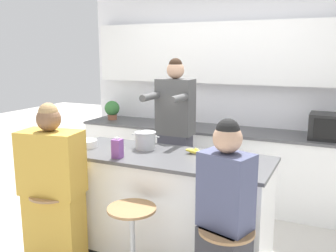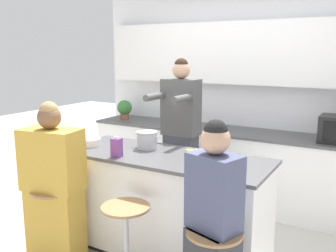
{
  "view_description": "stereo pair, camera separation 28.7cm",
  "coord_description": "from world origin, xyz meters",
  "px_view_note": "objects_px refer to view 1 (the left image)",
  "views": [
    {
      "loc": [
        1.38,
        -2.89,
        1.84
      ],
      "look_at": [
        0.0,
        0.07,
        1.19
      ],
      "focal_mm": 40.0,
      "sensor_mm": 36.0,
      "label": 1
    },
    {
      "loc": [
        1.63,
        -2.76,
        1.84
      ],
      "look_at": [
        0.0,
        0.07,
        1.19
      ],
      "focal_mm": 40.0,
      "sensor_mm": 36.0,
      "label": 2
    }
  ],
  "objects_px": {
    "person_cooking": "(175,141)",
    "bar_stool_leftmost": "(54,226)",
    "banana_bunch": "(194,151)",
    "person_wrapped_blanket": "(53,192)",
    "potted_plant": "(112,109)",
    "bar_stool_center": "(132,244)",
    "kitchen_island": "(165,204)",
    "cooking_pot": "(145,140)",
    "juice_carton": "(117,148)",
    "person_seated_near": "(225,228)",
    "fruit_bowl": "(225,157)",
    "coffee_cup_near": "(226,165)"
  },
  "relations": [
    {
      "from": "bar_stool_center",
      "to": "person_wrapped_blanket",
      "type": "height_order",
      "value": "person_wrapped_blanket"
    },
    {
      "from": "fruit_bowl",
      "to": "juice_carton",
      "type": "bearing_deg",
      "value": -162.43
    },
    {
      "from": "person_wrapped_blanket",
      "to": "fruit_bowl",
      "type": "distance_m",
      "value": 1.48
    },
    {
      "from": "bar_stool_center",
      "to": "coffee_cup_near",
      "type": "bearing_deg",
      "value": 31.39
    },
    {
      "from": "kitchen_island",
      "to": "person_seated_near",
      "type": "height_order",
      "value": "person_seated_near"
    },
    {
      "from": "person_wrapped_blanket",
      "to": "cooking_pot",
      "type": "distance_m",
      "value": 0.94
    },
    {
      "from": "coffee_cup_near",
      "to": "banana_bunch",
      "type": "bearing_deg",
      "value": 138.49
    },
    {
      "from": "bar_stool_leftmost",
      "to": "coffee_cup_near",
      "type": "height_order",
      "value": "coffee_cup_near"
    },
    {
      "from": "fruit_bowl",
      "to": "person_cooking",
      "type": "bearing_deg",
      "value": 137.67
    },
    {
      "from": "cooking_pot",
      "to": "juice_carton",
      "type": "xyz_separation_m",
      "value": [
        -0.07,
        -0.37,
        0.0
      ]
    },
    {
      "from": "person_seated_near",
      "to": "fruit_bowl",
      "type": "xyz_separation_m",
      "value": [
        -0.19,
        0.62,
        0.31
      ]
    },
    {
      "from": "person_cooking",
      "to": "bar_stool_leftmost",
      "type": "bearing_deg",
      "value": -111.95
    },
    {
      "from": "bar_stool_leftmost",
      "to": "juice_carton",
      "type": "bearing_deg",
      "value": 39.67
    },
    {
      "from": "kitchen_island",
      "to": "person_seated_near",
      "type": "relative_size",
      "value": 1.34
    },
    {
      "from": "person_wrapped_blanket",
      "to": "banana_bunch",
      "type": "relative_size",
      "value": 8.52
    },
    {
      "from": "person_wrapped_blanket",
      "to": "person_seated_near",
      "type": "distance_m",
      "value": 1.49
    },
    {
      "from": "bar_stool_leftmost",
      "to": "kitchen_island",
      "type": "bearing_deg",
      "value": 38.71
    },
    {
      "from": "kitchen_island",
      "to": "cooking_pot",
      "type": "bearing_deg",
      "value": 155.22
    },
    {
      "from": "bar_stool_center",
      "to": "coffee_cup_near",
      "type": "height_order",
      "value": "coffee_cup_near"
    },
    {
      "from": "bar_stool_center",
      "to": "person_seated_near",
      "type": "relative_size",
      "value": 0.47
    },
    {
      "from": "person_wrapped_blanket",
      "to": "bar_stool_center",
      "type": "bearing_deg",
      "value": -7.72
    },
    {
      "from": "fruit_bowl",
      "to": "juice_carton",
      "type": "relative_size",
      "value": 1.03
    },
    {
      "from": "potted_plant",
      "to": "bar_stool_leftmost",
      "type": "bearing_deg",
      "value": -70.32
    },
    {
      "from": "cooking_pot",
      "to": "fruit_bowl",
      "type": "xyz_separation_m",
      "value": [
        0.8,
        -0.09,
        -0.05
      ]
    },
    {
      "from": "coffee_cup_near",
      "to": "banana_bunch",
      "type": "distance_m",
      "value": 0.54
    },
    {
      "from": "person_cooking",
      "to": "juice_carton",
      "type": "xyz_separation_m",
      "value": [
        -0.11,
        -0.97,
        0.14
      ]
    },
    {
      "from": "bar_stool_leftmost",
      "to": "person_seated_near",
      "type": "relative_size",
      "value": 0.47
    },
    {
      "from": "coffee_cup_near",
      "to": "fruit_bowl",
      "type": "bearing_deg",
      "value": 108.19
    },
    {
      "from": "kitchen_island",
      "to": "person_seated_near",
      "type": "bearing_deg",
      "value": -39.03
    },
    {
      "from": "kitchen_island",
      "to": "bar_stool_leftmost",
      "type": "distance_m",
      "value": 0.98
    },
    {
      "from": "bar_stool_leftmost",
      "to": "person_wrapped_blanket",
      "type": "relative_size",
      "value": 0.47
    },
    {
      "from": "person_cooking",
      "to": "fruit_bowl",
      "type": "relative_size",
      "value": 9.56
    },
    {
      "from": "kitchen_island",
      "to": "juice_carton",
      "type": "distance_m",
      "value": 0.69
    },
    {
      "from": "person_seated_near",
      "to": "coffee_cup_near",
      "type": "distance_m",
      "value": 0.52
    },
    {
      "from": "bar_stool_leftmost",
      "to": "potted_plant",
      "type": "distance_m",
      "value": 2.28
    },
    {
      "from": "banana_bunch",
      "to": "person_wrapped_blanket",
      "type": "bearing_deg",
      "value": -142.54
    },
    {
      "from": "kitchen_island",
      "to": "cooking_pot",
      "type": "relative_size",
      "value": 6.53
    },
    {
      "from": "bar_stool_center",
      "to": "juice_carton",
      "type": "relative_size",
      "value": 3.72
    },
    {
      "from": "person_wrapped_blanket",
      "to": "person_seated_near",
      "type": "height_order",
      "value": "person_wrapped_blanket"
    },
    {
      "from": "bar_stool_center",
      "to": "juice_carton",
      "type": "xyz_separation_m",
      "value": [
        -0.33,
        0.33,
        0.65
      ]
    },
    {
      "from": "kitchen_island",
      "to": "person_cooking",
      "type": "bearing_deg",
      "value": 106.78
    },
    {
      "from": "person_cooking",
      "to": "person_seated_near",
      "type": "bearing_deg",
      "value": -53.93
    },
    {
      "from": "kitchen_island",
      "to": "banana_bunch",
      "type": "height_order",
      "value": "banana_bunch"
    },
    {
      "from": "kitchen_island",
      "to": "cooking_pot",
      "type": "distance_m",
      "value": 0.61
    },
    {
      "from": "fruit_bowl",
      "to": "banana_bunch",
      "type": "relative_size",
      "value": 1.1
    },
    {
      "from": "person_wrapped_blanket",
      "to": "juice_carton",
      "type": "xyz_separation_m",
      "value": [
        0.43,
        0.35,
        0.35
      ]
    },
    {
      "from": "coffee_cup_near",
      "to": "person_seated_near",
      "type": "bearing_deg",
      "value": -73.79
    },
    {
      "from": "cooking_pot",
      "to": "fruit_bowl",
      "type": "bearing_deg",
      "value": -6.55
    },
    {
      "from": "fruit_bowl",
      "to": "potted_plant",
      "type": "xyz_separation_m",
      "value": [
        -2.04,
        1.41,
        0.08
      ]
    },
    {
      "from": "bar_stool_center",
      "to": "person_wrapped_blanket",
      "type": "distance_m",
      "value": 0.82
    }
  ]
}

